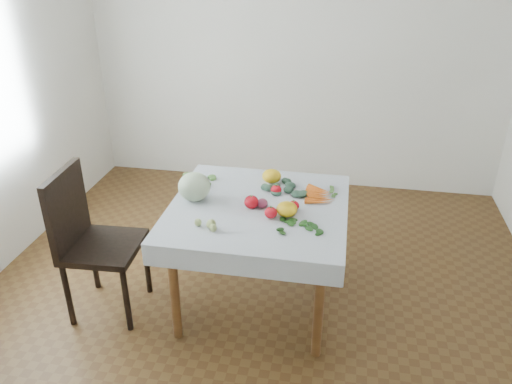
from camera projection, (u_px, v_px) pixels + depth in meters
ground at (258, 300)px, 3.52m from camera, size 4.00×4.00×0.00m
back_wall at (296, 50)px, 4.66m from camera, size 4.00×0.04×2.70m
table at (258, 220)px, 3.23m from camera, size 1.00×1.00×0.75m
tablecloth at (258, 206)px, 3.18m from camera, size 1.12×1.12×0.01m
chair at (88, 234)px, 3.21m from camera, size 0.48×0.48×1.01m
cabbage at (194, 187)px, 3.22m from camera, size 0.22×0.22×0.19m
tomato_a at (276, 190)px, 3.31m from camera, size 0.09×0.09×0.06m
tomato_b at (251, 202)px, 3.14m from camera, size 0.11×0.11×0.08m
tomato_c at (271, 213)px, 3.03m from camera, size 0.09×0.09×0.07m
tomato_d at (294, 206)px, 3.12m from camera, size 0.08×0.08×0.06m
heirloom_back at (272, 176)px, 3.47m from camera, size 0.16×0.16×0.09m
heirloom_front at (287, 209)px, 3.05m from camera, size 0.14×0.14×0.09m
onion_a at (262, 203)px, 3.15m from camera, size 0.08×0.08×0.06m
onion_b at (251, 201)px, 3.16m from camera, size 0.09×0.09×0.07m
tomatillo_cluster at (208, 227)px, 2.90m from camera, size 0.12×0.12×0.05m
carrot_bunch at (319, 195)px, 3.28m from camera, size 0.18×0.28×0.03m
kale_bunch at (286, 186)px, 3.40m from camera, size 0.26×0.25×0.04m
basil_bunch at (299, 226)px, 2.94m from camera, size 0.26×0.22×0.01m
dill_bunch at (198, 180)px, 3.49m from camera, size 0.27×0.19×0.03m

